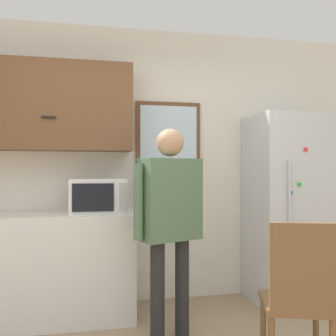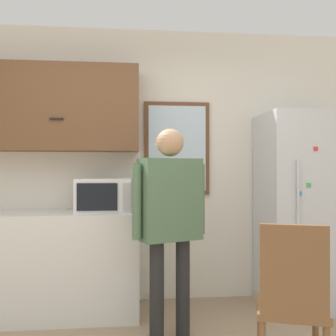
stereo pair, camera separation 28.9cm
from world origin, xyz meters
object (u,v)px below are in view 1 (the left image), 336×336
at_px(microwave, 98,196).
at_px(chair, 298,294).
at_px(person, 170,210).
at_px(refrigerator, 293,208).

relative_size(microwave, chair, 0.49).
xyz_separation_m(person, chair, (0.65, -0.74, -0.45)).
height_order(person, chair, person).
bearing_deg(microwave, refrigerator, 0.72).
bearing_deg(microwave, person, -44.12).
height_order(refrigerator, chair, refrigerator).
relative_size(microwave, person, 0.30).
xyz_separation_m(microwave, person, (0.54, -0.52, -0.08)).
height_order(microwave, chair, microwave).
xyz_separation_m(refrigerator, chair, (-0.70, -1.28, -0.38)).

